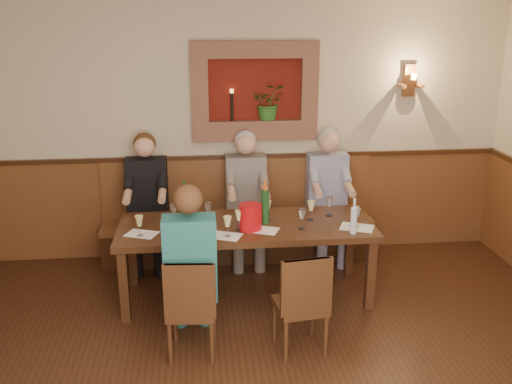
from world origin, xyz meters
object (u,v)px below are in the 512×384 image
at_px(person_bench_right, 328,206).
at_px(dining_table, 246,232).
at_px(wine_bottle_green_a, 265,206).
at_px(water_bottle, 354,220).
at_px(chair_near_right, 300,322).
at_px(person_chair_front, 191,279).
at_px(bench, 239,230).
at_px(spittoon_bucket, 251,217).
at_px(chair_near_left, 192,326).
at_px(wine_bottle_green_b, 185,204).
at_px(person_bench_mid, 247,209).
at_px(person_bench_left, 148,213).

bearing_deg(person_bench_right, dining_table, -139.63).
height_order(wine_bottle_green_a, water_bottle, wine_bottle_green_a).
xyz_separation_m(chair_near_right, person_chair_front, (-0.88, 0.20, 0.33)).
xyz_separation_m(bench, spittoon_bucket, (0.03, -1.08, 0.54)).
bearing_deg(water_bottle, person_bench_right, 88.04).
bearing_deg(person_bench_right, chair_near_left, -130.22).
bearing_deg(water_bottle, spittoon_bucket, 167.78).
bearing_deg(wine_bottle_green_b, person_chair_front, -86.95).
bearing_deg(dining_table, water_bottle, -19.31).
relative_size(chair_near_left, person_bench_mid, 0.59).
distance_m(chair_near_right, person_bench_left, 2.28).
bearing_deg(chair_near_left, bench, 79.80).
bearing_deg(wine_bottle_green_b, chair_near_left, -87.49).
height_order(person_bench_left, person_bench_mid, person_bench_mid).
distance_m(person_bench_right, person_chair_front, 2.21).
height_order(bench, chair_near_right, bench).
bearing_deg(wine_bottle_green_a, dining_table, -175.86).
bearing_deg(wine_bottle_green_b, bench, 53.19).
relative_size(person_chair_front, water_bottle, 4.28).
xyz_separation_m(bench, person_chair_front, (-0.52, -1.72, 0.26)).
relative_size(bench, wine_bottle_green_a, 7.19).
bearing_deg(chair_near_right, person_bench_left, 118.81).
height_order(person_bench_right, wine_bottle_green_b, person_bench_right).
distance_m(chair_near_right, wine_bottle_green_b, 1.62).
bearing_deg(person_bench_mid, dining_table, -95.49).
xyz_separation_m(chair_near_left, chair_near_right, (0.88, -0.04, 0.00)).
relative_size(person_bench_mid, person_chair_front, 1.03).
bearing_deg(person_bench_left, dining_table, -40.32).
relative_size(person_bench_mid, person_bench_right, 1.00).
distance_m(dining_table, chair_near_right, 1.12).
distance_m(spittoon_bucket, wine_bottle_green_a, 0.22).
relative_size(person_chair_front, spittoon_bucket, 5.97).
xyz_separation_m(chair_near_left, person_bench_mid, (0.60, 1.78, 0.36)).
bearing_deg(water_bottle, person_chair_front, -163.03).
height_order(chair_near_right, spittoon_bucket, spittoon_bucket).
relative_size(dining_table, person_bench_left, 1.65).
bearing_deg(spittoon_bucket, person_bench_right, 45.46).
distance_m(dining_table, person_bench_right, 1.29).
bearing_deg(person_bench_left, person_bench_mid, -0.01).
bearing_deg(bench, wine_bottle_green_b, -126.81).
bearing_deg(spittoon_bucket, person_bench_left, 136.34).
xyz_separation_m(dining_table, spittoon_bucket, (0.03, -0.13, 0.19)).
relative_size(dining_table, spittoon_bucket, 10.09).
distance_m(person_bench_mid, spittoon_bucket, 1.00).
relative_size(person_bench_left, person_bench_mid, 1.00).
distance_m(chair_near_left, person_chair_front, 0.37).
relative_size(person_chair_front, wine_bottle_green_b, 3.65).
height_order(dining_table, spittoon_bucket, spittoon_bucket).
height_order(person_bench_left, person_bench_right, person_bench_right).
bearing_deg(spittoon_bucket, water_bottle, -12.22).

